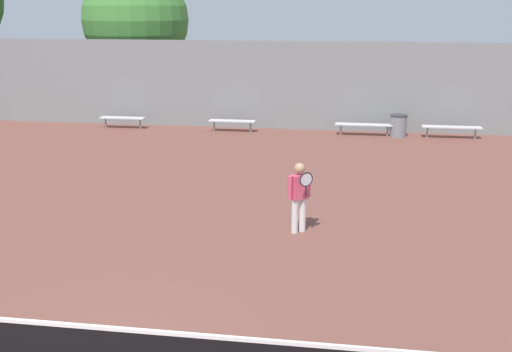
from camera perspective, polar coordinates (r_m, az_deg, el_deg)
The scene contains 8 objects.
tennis_player at distance 12.76m, azimuth 4.15°, elevation -1.68°, with size 0.53×0.51×1.54m.
bench_courtside_near at distance 23.21m, azimuth 18.13°, elevation 4.41°, with size 2.14×0.40×0.44m.
bench_courtside_far at distance 22.89m, azimuth 10.28°, elevation 4.80°, with size 2.17×0.40×0.44m.
bench_adjacent_court at distance 24.50m, azimuth -12.59°, elevation 5.39°, with size 1.80×0.40×0.44m.
bench_by_gate at distance 23.29m, azimuth -2.28°, elevation 5.22°, with size 1.80×0.40×0.44m.
trash_bin at distance 22.97m, azimuth 13.40°, elevation 4.69°, with size 0.64×0.64×0.82m.
back_fence at distance 23.72m, azimuth 0.95°, elevation 8.64°, with size 32.37×0.06×3.42m.
tree_green_tall at distance 28.28m, azimuth -11.40°, elevation 14.34°, with size 4.75×4.75×6.48m.
Camera 1 is at (3.12, -6.10, 4.72)m, focal length 42.00 mm.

